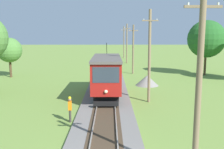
# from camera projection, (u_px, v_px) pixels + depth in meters

# --- Properties ---
(red_tram) EXTENTS (2.60, 8.54, 4.79)m
(red_tram) POSITION_uv_depth(u_px,v_px,m) (107.00, 74.00, 24.17)
(red_tram) COLOR maroon
(red_tram) RESTS_ON rail_right
(utility_pole_foreground) EXTENTS (1.40, 0.29, 7.89)m
(utility_pole_foreground) POSITION_uv_depth(u_px,v_px,m) (199.00, 84.00, 9.89)
(utility_pole_foreground) COLOR #7A664C
(utility_pole_foreground) RESTS_ON ground
(utility_pole_near_tram) EXTENTS (1.40, 0.49, 8.02)m
(utility_pole_near_tram) POSITION_uv_depth(u_px,v_px,m) (149.00, 55.00, 22.27)
(utility_pole_near_tram) COLOR #7A664C
(utility_pole_near_tram) RESTS_ON ground
(utility_pole_mid) EXTENTS (1.40, 0.51, 7.24)m
(utility_pole_mid) POSITION_uv_depth(u_px,v_px,m) (133.00, 49.00, 38.00)
(utility_pole_mid) COLOR #7A664C
(utility_pole_mid) RESTS_ON ground
(utility_pole_far) EXTENTS (1.40, 0.53, 7.91)m
(utility_pole_far) POSITION_uv_depth(u_px,v_px,m) (127.00, 43.00, 52.14)
(utility_pole_far) COLOR #7A664C
(utility_pole_far) RESTS_ON ground
(utility_pole_distant) EXTENTS (1.40, 0.60, 7.74)m
(utility_pole_distant) POSITION_uv_depth(u_px,v_px,m) (124.00, 42.00, 63.17)
(utility_pole_distant) COLOR #7A664C
(utility_pole_distant) RESTS_ON ground
(gravel_pile) EXTENTS (2.67, 2.67, 1.18)m
(gravel_pile) POSITION_uv_depth(u_px,v_px,m) (147.00, 80.00, 29.91)
(gravel_pile) COLOR gray
(gravel_pile) RESTS_ON ground
(track_worker) EXTENTS (0.29, 0.41, 1.78)m
(track_worker) POSITION_uv_depth(u_px,v_px,m) (70.00, 108.00, 17.47)
(track_worker) COLOR #38332D
(track_worker) RESTS_ON ground
(tree_right_near) EXTENTS (3.37, 3.37, 5.43)m
(tree_right_near) POSITION_uv_depth(u_px,v_px,m) (9.00, 50.00, 35.10)
(tree_right_near) COLOR #4C3823
(tree_right_near) RESTS_ON ground
(tree_left_far) EXTENTS (5.32, 5.32, 7.85)m
(tree_left_far) POSITION_uv_depth(u_px,v_px,m) (206.00, 39.00, 36.64)
(tree_left_far) COLOR #4C3823
(tree_left_far) RESTS_ON ground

